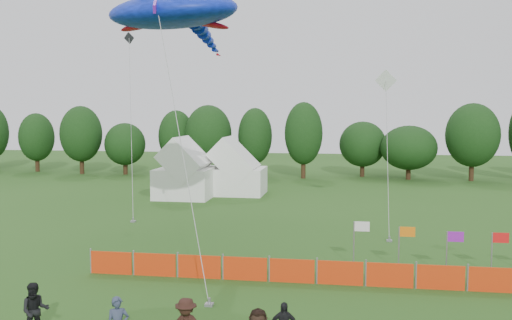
# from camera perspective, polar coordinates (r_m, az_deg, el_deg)

# --- Properties ---
(treeline) EXTENTS (104.57, 8.78, 8.36)m
(treeline) POSITION_cam_1_polar(r_m,az_deg,el_deg) (61.72, 7.25, 2.10)
(treeline) COLOR #382314
(treeline) RESTS_ON ground
(tent_left) EXTENTS (4.56, 4.56, 4.03)m
(tent_left) POSITION_cam_1_polar(r_m,az_deg,el_deg) (47.49, -7.11, -1.34)
(tent_left) COLOR white
(tent_left) RESTS_ON ground
(tent_right) EXTENTS (5.31, 4.25, 3.75)m
(tent_right) POSITION_cam_1_polar(r_m,az_deg,el_deg) (49.30, -2.19, -1.24)
(tent_right) COLOR white
(tent_right) RESTS_ON ground
(barrier_fence) EXTENTS (19.90, 0.06, 1.00)m
(barrier_fence) POSITION_cam_1_polar(r_m,az_deg,el_deg) (24.28, 5.99, -11.07)
(barrier_fence) COLOR red
(barrier_fence) RESTS_ON ground
(flag_row) EXTENTS (10.73, 0.84, 2.24)m
(flag_row) POSITION_cam_1_polar(r_m,az_deg,el_deg) (26.91, 20.87, -7.86)
(flag_row) COLOR gray
(flag_row) RESTS_ON ground
(spectator_b) EXTENTS (1.09, 1.01, 1.80)m
(spectator_b) POSITION_cam_1_polar(r_m,az_deg,el_deg) (19.83, -21.22, -13.88)
(spectator_b) COLOR black
(spectator_b) RESTS_ON ground
(stingray_kite) EXTENTS (7.71, 15.72, 13.10)m
(stingray_kite) POSITION_cam_1_polar(r_m,az_deg,el_deg) (28.85, -7.98, 14.28)
(stingray_kite) COLOR #102DE9
(stingray_kite) RESTS_ON ground
(small_kite_white) EXTENTS (1.41, 6.52, 9.85)m
(small_kite_white) POSITION_cam_1_polar(r_m,az_deg,el_deg) (36.51, 12.93, 4.58)
(small_kite_white) COLOR white
(small_kite_white) RESTS_ON ground
(small_kite_dark) EXTENTS (3.12, 6.56, 13.05)m
(small_kite_dark) POSITION_cam_1_polar(r_m,az_deg,el_deg) (41.31, -12.43, 5.28)
(small_kite_dark) COLOR black
(small_kite_dark) RESTS_ON ground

